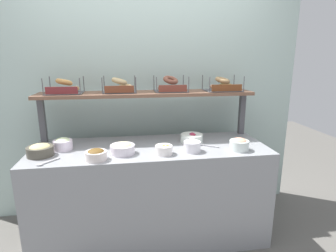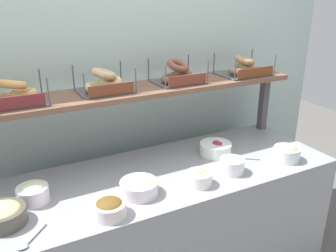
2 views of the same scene
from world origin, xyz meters
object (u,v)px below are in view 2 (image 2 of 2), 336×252
Objects in this scene: bowl_lox_spread at (287,152)px; serving_spoon_by_edge at (239,158)px; bowl_egg_salad at (139,186)px; bagel_basket_cinnamon_raisin at (178,75)px; serving_spoon_near_plate at (29,241)px; bowl_beet_salad at (216,148)px; bowl_cream_cheese at (232,164)px; bowl_scallion_spread at (33,193)px; bowl_hummus at (3,215)px; bowl_fruit_salad at (199,178)px; bagel_basket_plain at (104,83)px; bagel_basket_everything at (244,68)px; bowl_chocolate_spread at (109,208)px; bagel_basket_sesame at (14,95)px.

bowl_lox_spread is 0.28m from serving_spoon_by_edge.
bagel_basket_cinnamon_raisin is (0.45, 0.42, 0.43)m from bowl_egg_salad.
serving_spoon_near_plate is 1.26m from serving_spoon_by_edge.
bowl_cream_cheese reaches higher than bowl_beet_salad.
bowl_hummus is (-0.14, -0.12, -0.00)m from bowl_scallion_spread.
bagel_basket_cinnamon_raisin is (0.13, 0.48, 0.44)m from bowl_fruit_salad.
bagel_basket_plain reaches higher than bowl_fruit_salad.
bagel_basket_cinnamon_raisin is 0.90× the size of bagel_basket_everything.
bagel_basket_everything is (0.33, 0.19, 0.44)m from bowl_beet_salad.
bagel_basket_plain is at bearing 91.68° from bowl_egg_salad.
bowl_fruit_salad is at bearing -179.72° from bowl_lox_spread.
serving_spoon_by_edge is at bearing 9.74° from serving_spoon_near_plate.
bowl_hummus is 1.65m from bagel_basket_everything.
bowl_egg_salad is at bearing 13.30° from serving_spoon_near_plate.
bagel_basket_plain is 0.46m from bagel_basket_cinnamon_raisin.
bowl_egg_salad is 1.39× the size of bowl_cream_cheese.
bowl_scallion_spread is 1.50m from bagel_basket_everything.
bowl_beet_salad is at bearing 21.47° from bowl_chocolate_spread.
bagel_basket_everything reaches higher than serving_spoon_near_plate.
bowl_scallion_spread is 1.10× the size of serving_spoon_near_plate.
bagel_basket_everything is (0.38, 0.43, 0.42)m from bowl_cream_cheese.
bagel_basket_everything reaches higher than bowl_cream_cheese.
bowl_scallion_spread reaches higher than bowl_chocolate_spread.
bowl_scallion_spread is at bearing -90.09° from bagel_basket_sesame.
bagel_basket_everything reaches higher than bowl_beet_salad.
serving_spoon_near_plate is at bearing -151.03° from bagel_basket_cinnamon_raisin.
bagel_basket_everything is (1.42, -0.02, 0.00)m from bagel_basket_sesame.
bowl_egg_salad is 0.97× the size of bowl_hummus.
bowl_beet_salad is 0.39m from bowl_fruit_salad.
bowl_fruit_salad reaches higher than serving_spoon_near_plate.
serving_spoon_by_edge is 0.92m from bagel_basket_plain.
bowl_cream_cheese is at bearing -4.02° from bowl_hummus.
bowl_egg_salad is 1.10m from bagel_basket_everything.
bowl_beet_salad is 0.60× the size of bagel_basket_everything.
bowl_scallion_spread is at bearing -151.56° from bagel_basket_plain.
bowl_fruit_salad is at bearing -55.90° from bagel_basket_plain.
bagel_basket_plain is at bearing 1.37° from bagel_basket_sesame.
bowl_fruit_salad is 0.45× the size of bagel_basket_sesame.
bowl_egg_salad is 0.62m from bowl_hummus.
bagel_basket_cinnamon_raisin is 0.49m from bagel_basket_everything.
bowl_lox_spread is 1.49m from serving_spoon_near_plate.
serving_spoon_near_plate is 1.23m from bagel_basket_cinnamon_raisin.
bagel_basket_everything is at bearing 48.01° from bowl_cream_cheese.
bowl_lox_spread reaches higher than bowl_chocolate_spread.
bowl_cream_cheese reaches higher than bowl_egg_salad.
bagel_basket_sesame is at bearing 161.49° from bowl_lox_spread.
bagel_basket_everything is at bearing 19.48° from serving_spoon_near_plate.
bowl_fruit_salad is (0.94, -0.11, -0.01)m from bowl_hummus.
bagel_basket_sesame and bagel_basket_plain have the same top height.
bowl_hummus is 0.58m from bagel_basket_sesame.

